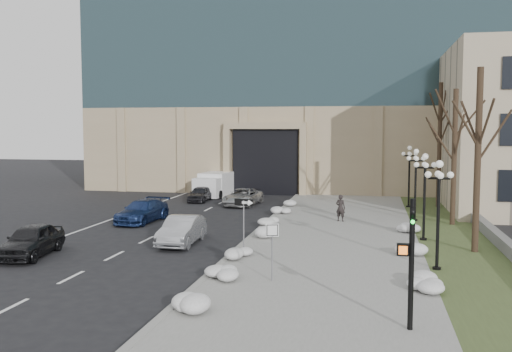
# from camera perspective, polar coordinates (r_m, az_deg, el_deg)

# --- Properties ---
(ground) EXTENTS (160.00, 160.00, 0.00)m
(ground) POSITION_cam_1_polar(r_m,az_deg,el_deg) (20.64, -4.61, -12.43)
(ground) COLOR black
(ground) RESTS_ON ground
(sidewalk) EXTENTS (9.00, 40.00, 0.12)m
(sidewalk) POSITION_cam_1_polar(r_m,az_deg,el_deg) (33.54, 7.93, -5.61)
(sidewalk) COLOR gray
(sidewalk) RESTS_ON ground
(curb) EXTENTS (0.30, 40.00, 0.14)m
(curb) POSITION_cam_1_polar(r_m,az_deg,el_deg) (34.10, 0.33, -5.37)
(curb) COLOR gray
(curb) RESTS_ON ground
(grass_strip) EXTENTS (4.00, 40.00, 0.10)m
(grass_strip) POSITION_cam_1_polar(r_m,az_deg,el_deg) (33.78, 19.06, -5.77)
(grass_strip) COLOR #3B4924
(grass_strip) RESTS_ON ground
(stone_wall) EXTENTS (0.50, 30.00, 0.70)m
(stone_wall) POSITION_cam_1_polar(r_m,az_deg,el_deg) (35.99, 21.83, -4.73)
(stone_wall) COLOR slate
(stone_wall) RESTS_ON ground
(office_tower) EXTENTS (40.00, 24.70, 36.00)m
(office_tower) POSITION_cam_1_polar(r_m,az_deg,el_deg) (64.16, 4.76, 15.96)
(office_tower) COLOR tan
(office_tower) RESTS_ON ground
(car_a) EXTENTS (2.38, 4.71, 1.54)m
(car_a) POSITION_cam_1_polar(r_m,az_deg,el_deg) (29.33, -21.56, -6.01)
(car_a) COLOR black
(car_a) RESTS_ON ground
(car_b) EXTENTS (1.70, 4.53, 1.48)m
(car_b) POSITION_cam_1_polar(r_m,az_deg,el_deg) (30.32, -7.42, -5.41)
(car_b) COLOR #A6A9AE
(car_b) RESTS_ON ground
(car_c) EXTENTS (2.44, 5.10, 1.43)m
(car_c) POSITION_cam_1_polar(r_m,az_deg,el_deg) (37.76, -11.31, -3.47)
(car_c) COLOR navy
(car_c) RESTS_ON ground
(car_d) EXTENTS (2.66, 4.99, 1.33)m
(car_d) POSITION_cam_1_polar(r_m,az_deg,el_deg) (44.98, -1.34, -2.11)
(car_d) COLOR #B7B7B7
(car_d) RESTS_ON ground
(car_e) EXTENTS (1.59, 3.74, 1.26)m
(car_e) POSITION_cam_1_polar(r_m,az_deg,el_deg) (47.57, -5.61, -1.79)
(car_e) COLOR #29292E
(car_e) RESTS_ON ground
(pedestrian) EXTENTS (0.73, 0.59, 1.73)m
(pedestrian) POSITION_cam_1_polar(r_m,az_deg,el_deg) (37.04, 8.45, -3.17)
(pedestrian) COLOR black
(pedestrian) RESTS_ON sidewalk
(box_truck) EXTENTS (2.81, 6.78, 2.10)m
(box_truck) POSITION_cam_1_polar(r_m,az_deg,el_deg) (51.64, -3.88, -0.82)
(box_truck) COLOR silver
(box_truck) RESTS_ON ground
(one_way_sign) EXTENTS (1.01, 0.46, 2.75)m
(one_way_sign) POSITION_cam_1_polar(r_m,az_deg,el_deg) (27.00, -0.94, -3.35)
(one_way_sign) COLOR slate
(one_way_sign) RESTS_ON ground
(keep_sign) EXTENTS (0.50, 0.21, 2.39)m
(keep_sign) POSITION_cam_1_polar(r_m,az_deg,el_deg) (22.39, 1.63, -6.39)
(keep_sign) COLOR slate
(keep_sign) RESTS_ON ground
(traffic_signal) EXTENTS (0.68, 0.91, 4.05)m
(traffic_signal) POSITION_cam_1_polar(r_m,az_deg,el_deg) (17.66, 15.15, -8.79)
(traffic_signal) COLOR black
(traffic_signal) RESTS_ON ground
(snow_clump_a) EXTENTS (1.10, 1.60, 0.36)m
(snow_clump_a) POSITION_cam_1_polar(r_m,az_deg,el_deg) (19.26, -7.12, -12.79)
(snow_clump_a) COLOR silver
(snow_clump_a) RESTS_ON sidewalk
(snow_clump_b) EXTENTS (1.10, 1.60, 0.36)m
(snow_clump_b) POSITION_cam_1_polar(r_m,az_deg,el_deg) (23.22, -3.47, -9.69)
(snow_clump_b) COLOR silver
(snow_clump_b) RESTS_ON sidewalk
(snow_clump_c) EXTENTS (1.10, 1.60, 0.36)m
(snow_clump_c) POSITION_cam_1_polar(r_m,az_deg,el_deg) (26.81, -2.06, -7.70)
(snow_clump_c) COLOR silver
(snow_clump_c) RESTS_ON sidewalk
(snow_clump_d) EXTENTS (1.10, 1.60, 0.36)m
(snow_clump_d) POSITION_cam_1_polar(r_m,az_deg,el_deg) (31.19, 0.33, -5.90)
(snow_clump_d) COLOR silver
(snow_clump_d) RESTS_ON sidewalk
(snow_clump_e) EXTENTS (1.10, 1.60, 0.36)m
(snow_clump_e) POSITION_cam_1_polar(r_m,az_deg,el_deg) (35.57, 1.30, -4.57)
(snow_clump_e) COLOR silver
(snow_clump_e) RESTS_ON sidewalk
(snow_clump_f) EXTENTS (1.10, 1.60, 0.36)m
(snow_clump_f) POSITION_cam_1_polar(r_m,az_deg,el_deg) (39.81, 2.60, -3.56)
(snow_clump_f) COLOR silver
(snow_clump_f) RESTS_ON sidewalk
(snow_clump_g) EXTENTS (1.10, 1.60, 0.36)m
(snow_clump_g) POSITION_cam_1_polar(r_m,az_deg,el_deg) (44.18, 3.86, -2.72)
(snow_clump_g) COLOR silver
(snow_clump_g) RESTS_ON sidewalk
(snow_clump_h) EXTENTS (1.10, 1.60, 0.36)m
(snow_clump_h) POSITION_cam_1_polar(r_m,az_deg,el_deg) (22.93, 17.32, -10.09)
(snow_clump_h) COLOR silver
(snow_clump_h) RESTS_ON sidewalk
(snow_clump_i) EXTENTS (1.10, 1.60, 0.36)m
(snow_clump_i) POSITION_cam_1_polar(r_m,az_deg,el_deg) (28.09, 15.28, -7.28)
(snow_clump_i) COLOR silver
(snow_clump_i) RESTS_ON sidewalk
(snow_clump_j) EXTENTS (1.10, 1.60, 0.36)m
(snow_clump_j) POSITION_cam_1_polar(r_m,az_deg,el_deg) (33.98, 14.84, -5.17)
(snow_clump_j) COLOR silver
(snow_clump_j) RESTS_ON sidewalk
(snow_clump_k) EXTENTS (1.10, 1.60, 0.36)m
(snow_clump_k) POSITION_cam_1_polar(r_m,az_deg,el_deg) (21.94, 16.52, -10.75)
(snow_clump_k) COLOR silver
(snow_clump_k) RESTS_ON sidewalk
(lamppost_a) EXTENTS (1.18, 1.18, 4.76)m
(lamppost_a) POSITION_cam_1_polar(r_m,az_deg,el_deg) (25.26, 17.79, -2.32)
(lamppost_a) COLOR black
(lamppost_a) RESTS_ON ground
(lamppost_b) EXTENTS (1.18, 1.18, 4.76)m
(lamppost_b) POSITION_cam_1_polar(r_m,az_deg,el_deg) (31.69, 16.52, -0.87)
(lamppost_b) COLOR black
(lamppost_b) RESTS_ON ground
(lamppost_c) EXTENTS (1.18, 1.18, 4.76)m
(lamppost_c) POSITION_cam_1_polar(r_m,az_deg,el_deg) (38.15, 15.68, 0.09)
(lamppost_c) COLOR black
(lamppost_c) RESTS_ON ground
(lamppost_d) EXTENTS (1.18, 1.18, 4.76)m
(lamppost_d) POSITION_cam_1_polar(r_m,az_deg,el_deg) (44.62, 15.08, 0.77)
(lamppost_d) COLOR black
(lamppost_d) RESTS_ON ground
(tree_near) EXTENTS (3.20, 3.20, 9.00)m
(tree_near) POSITION_cam_1_polar(r_m,az_deg,el_deg) (29.35, 21.36, 3.94)
(tree_near) COLOR black
(tree_near) RESTS_ON ground
(tree_mid) EXTENTS (3.20, 3.20, 8.50)m
(tree_mid) POSITION_cam_1_polar(r_m,az_deg,el_deg) (37.26, 19.26, 3.64)
(tree_mid) COLOR black
(tree_mid) RESTS_ON ground
(tree_far) EXTENTS (3.20, 3.20, 9.50)m
(tree_far) POSITION_cam_1_polar(r_m,az_deg,el_deg) (45.20, 17.92, 4.66)
(tree_far) COLOR black
(tree_far) RESTS_ON ground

